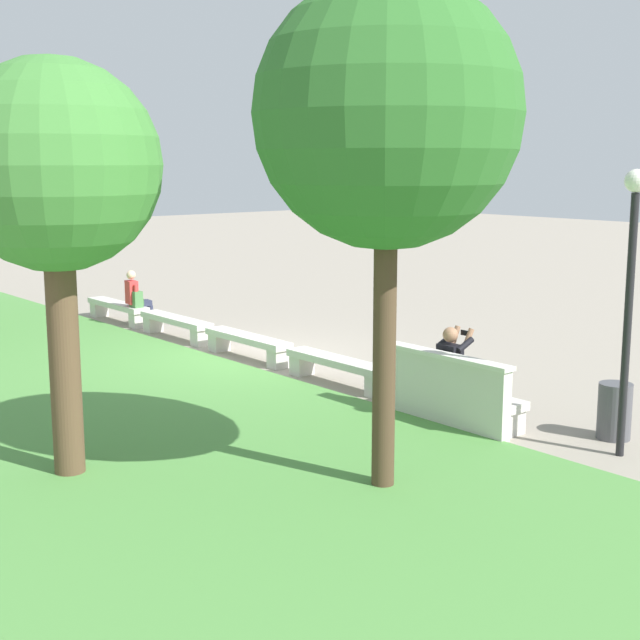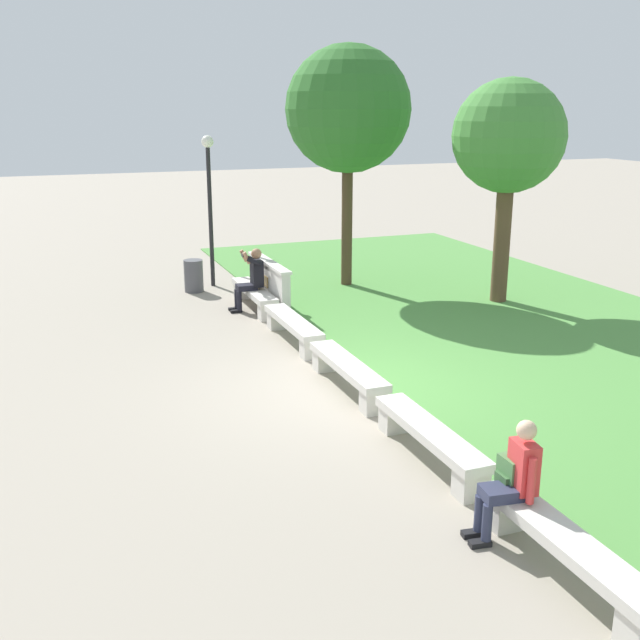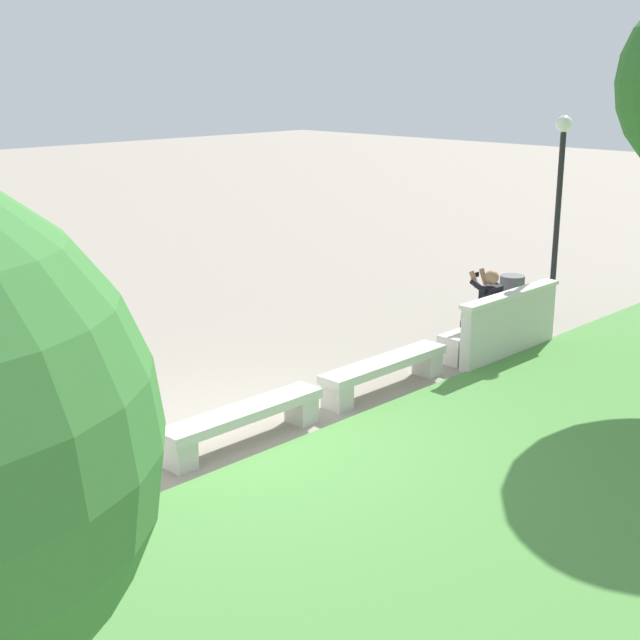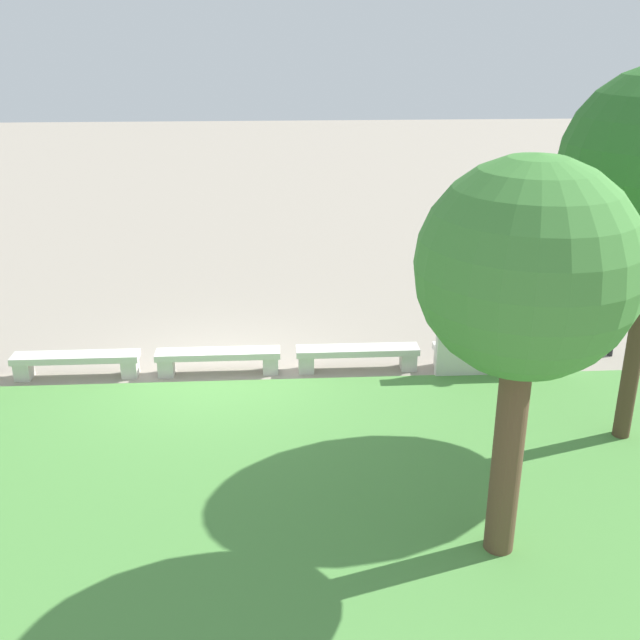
# 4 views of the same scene
# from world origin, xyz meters

# --- Properties ---
(ground_plane) EXTENTS (80.00, 80.00, 0.00)m
(ground_plane) POSITION_xyz_m (0.00, 0.00, 0.00)
(ground_plane) COLOR gray
(grass_strip) EXTENTS (24.46, 8.00, 0.03)m
(grass_strip) POSITION_xyz_m (0.00, 4.38, 0.01)
(grass_strip) COLOR #518E42
(grass_strip) RESTS_ON ground
(bench_main) EXTENTS (2.26, 0.40, 0.45)m
(bench_main) POSITION_xyz_m (-5.10, 0.00, 0.31)
(bench_main) COLOR beige
(bench_main) RESTS_ON ground
(bench_near) EXTENTS (2.26, 0.40, 0.45)m
(bench_near) POSITION_xyz_m (-2.55, 0.00, 0.31)
(bench_near) COLOR beige
(bench_near) RESTS_ON ground
(bench_mid) EXTENTS (2.26, 0.40, 0.45)m
(bench_mid) POSITION_xyz_m (0.00, 0.00, 0.31)
(bench_mid) COLOR beige
(bench_mid) RESTS_ON ground
(bench_far) EXTENTS (2.26, 0.40, 0.45)m
(bench_far) POSITION_xyz_m (2.55, 0.00, 0.31)
(bench_far) COLOR beige
(bench_far) RESTS_ON ground
(backrest_wall_with_plaque) EXTENTS (2.39, 0.24, 1.01)m
(backrest_wall_with_plaque) POSITION_xyz_m (-5.10, 0.34, 0.52)
(backrest_wall_with_plaque) COLOR beige
(backrest_wall_with_plaque) RESTS_ON ground
(person_photographer) EXTENTS (0.48, 0.73, 1.32)m
(person_photographer) POSITION_xyz_m (-5.00, -0.08, 0.74)
(person_photographer) COLOR black
(person_photographer) RESTS_ON ground
(tree_right_background) EXTENTS (2.38, 2.38, 4.77)m
(tree_right_background) POSITION_xyz_m (-3.71, 5.21, 3.52)
(tree_right_background) COLOR brown
(tree_right_background) RESTS_ON ground
(trash_bin) EXTENTS (0.44, 0.44, 0.75)m
(trash_bin) POSITION_xyz_m (-7.07, -0.89, 0.38)
(trash_bin) COLOR #4C4C51
(trash_bin) RESTS_ON ground
(lamp_post) EXTENTS (0.28, 0.28, 3.54)m
(lamp_post) POSITION_xyz_m (-7.50, -0.34, 2.34)
(lamp_post) COLOR black
(lamp_post) RESTS_ON ground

